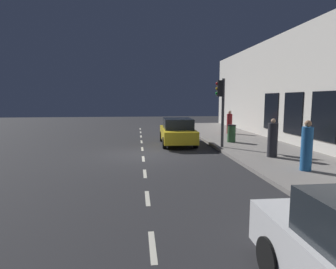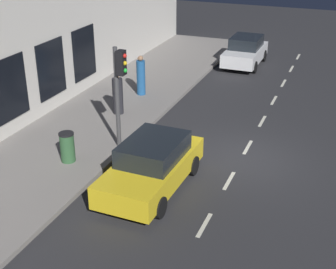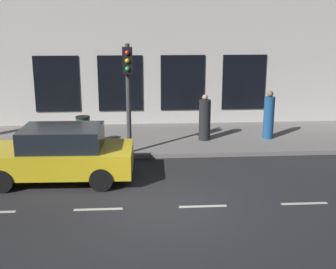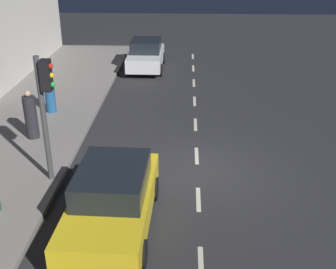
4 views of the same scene
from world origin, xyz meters
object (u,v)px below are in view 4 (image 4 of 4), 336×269
Objects in this scene: traffic_light at (45,100)px; pedestrian_0 at (31,117)px; parked_car_1 at (113,199)px; parked_car_0 at (146,55)px; pedestrian_1 at (50,92)px.

pedestrian_0 is (1.56, -2.78, -1.66)m from traffic_light.
pedestrian_0 reaches higher than parked_car_1.
parked_car_0 is at bearing -86.60° from parked_car_1.
traffic_light is 3.37m from parked_car_1.
traffic_light reaches higher than parked_car_1.
pedestrian_0 is 0.94× the size of pedestrian_1.
pedestrian_1 is (3.67, -7.22, 0.20)m from parked_car_1.
traffic_light is 2.12× the size of pedestrian_0.
traffic_light reaches higher than pedestrian_0.
pedestrian_0 reaches higher than parked_car_0.
parked_car_1 is (-2.04, 1.98, -1.81)m from traffic_light.
traffic_light is 12.30m from parked_car_0.
parked_car_0 is 14.05m from parked_car_1.
parked_car_1 is 5.97m from pedestrian_0.
pedestrian_0 is at bearing -51.32° from parked_car_1.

